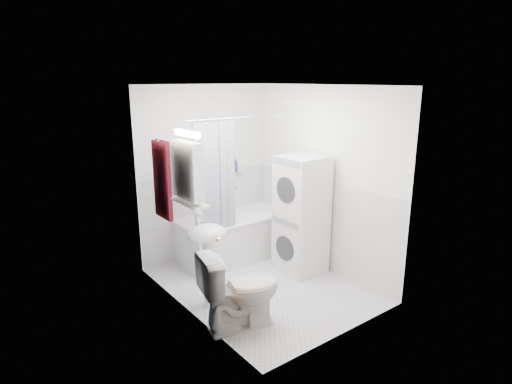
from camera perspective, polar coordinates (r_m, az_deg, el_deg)
floor at (r=5.40m, az=0.76°, el=-12.34°), size 2.60×2.60×0.00m
room_walls at (r=4.90m, az=0.82°, el=3.32°), size 2.60×2.60×2.60m
wainscot at (r=5.37m, az=-1.14°, el=-5.49°), size 1.98×2.58×2.58m
door at (r=4.08m, az=-5.02°, el=-6.30°), size 0.05×2.00×2.00m
bathtub at (r=6.08m, az=-2.72°, el=-5.65°), size 1.61×0.76×0.61m
tub_spout at (r=6.27m, az=-2.99°, el=0.69°), size 0.04×0.12×0.04m
curtain_rod at (r=5.45m, az=-0.99°, el=9.95°), size 1.79×0.02×0.02m
shower_curtain at (r=5.28m, az=-5.52°, el=1.47°), size 0.55×0.02×1.45m
sink at (r=4.72m, az=-6.49°, el=-7.20°), size 0.44×0.37×1.04m
medicine_cabinet at (r=4.48m, az=-9.14°, el=3.06°), size 0.13×0.50×0.71m
shelf at (r=4.58m, az=-8.79°, el=-1.40°), size 0.18×0.54×0.02m
shower_caddy at (r=6.24m, az=-2.58°, el=2.67°), size 0.22×0.06×0.02m
towel at (r=4.99m, az=-12.39°, el=1.74°), size 0.07×0.38×0.91m
washer_dryer at (r=5.54m, az=6.05°, el=-3.06°), size 0.56×0.55×1.54m
toilet at (r=4.42m, az=-2.11°, el=-12.96°), size 0.91×0.64×0.81m
soap_pump at (r=4.86m, az=-7.66°, el=-3.48°), size 0.08×0.17×0.08m
shelf_bottle at (r=4.44m, az=-7.89°, el=-1.24°), size 0.07×0.18×0.07m
shelf_cup at (r=4.66m, az=-9.53°, el=-0.32°), size 0.10×0.09×0.10m
shampoo_a at (r=6.14m, az=-3.73°, el=3.18°), size 0.13×0.17×0.13m
shampoo_b at (r=6.21m, az=-2.81°, el=3.09°), size 0.08×0.21×0.08m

